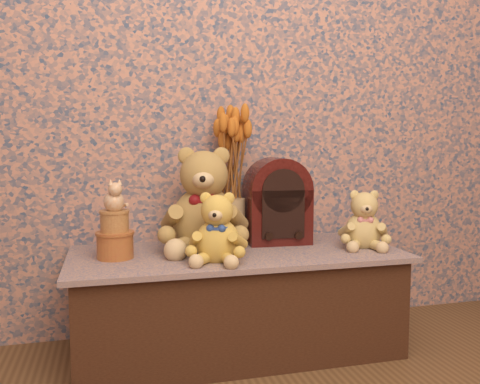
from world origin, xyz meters
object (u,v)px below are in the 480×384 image
object	(u,v)px
teddy_medium	(218,224)
ceramic_vase	(231,221)
teddy_small	(364,217)
cat_figurine	(114,195)
biscuit_tin_lower	(115,245)
teddy_large	(204,195)
cathedral_radio	(277,200)

from	to	relation	value
teddy_medium	ceramic_vase	size ratio (longest dim) A/B	1.40
teddy_medium	teddy_small	size ratio (longest dim) A/B	1.07
teddy_small	cat_figurine	world-z (taller)	cat_figurine
teddy_medium	biscuit_tin_lower	xyz separation A→B (m)	(-0.36, 0.13, -0.09)
ceramic_vase	biscuit_tin_lower	xyz separation A→B (m)	(-0.48, -0.15, -0.05)
teddy_large	teddy_medium	world-z (taller)	teddy_large
teddy_large	ceramic_vase	world-z (taller)	teddy_large
teddy_medium	ceramic_vase	world-z (taller)	teddy_medium
teddy_small	teddy_medium	bearing A→B (deg)	-153.72
teddy_large	biscuit_tin_lower	xyz separation A→B (m)	(-0.35, -0.08, -0.17)
ceramic_vase	cat_figurine	size ratio (longest dim) A/B	1.59
teddy_small	cathedral_radio	distance (m)	0.37
teddy_medium	cat_figurine	world-z (taller)	cat_figurine
biscuit_tin_lower	teddy_large	bearing A→B (deg)	12.22
teddy_medium	cat_figurine	xyz separation A→B (m)	(-0.36, 0.13, 0.10)
teddy_large	cat_figurine	size ratio (longest dim) A/B	3.63
teddy_large	teddy_medium	xyz separation A→B (m)	(0.01, -0.21, -0.09)
ceramic_vase	teddy_small	bearing A→B (deg)	-21.98
ceramic_vase	cathedral_radio	bearing A→B (deg)	-5.91
teddy_large	ceramic_vase	bearing A→B (deg)	43.56
ceramic_vase	biscuit_tin_lower	size ratio (longest dim) A/B	1.44
cat_figurine	biscuit_tin_lower	bearing A→B (deg)	170.22
teddy_small	biscuit_tin_lower	distance (m)	0.99
teddy_medium	biscuit_tin_lower	distance (m)	0.39
teddy_large	teddy_medium	bearing A→B (deg)	-74.41
teddy_medium	cathedral_radio	bearing A→B (deg)	59.64
ceramic_vase	biscuit_tin_lower	bearing A→B (deg)	-162.40
teddy_large	biscuit_tin_lower	bearing A→B (deg)	-154.67
teddy_medium	cathedral_radio	size ratio (longest dim) A/B	0.74
ceramic_vase	biscuit_tin_lower	distance (m)	0.51
ceramic_vase	cat_figurine	xyz separation A→B (m)	(-0.48, -0.15, 0.14)
cathedral_radio	biscuit_tin_lower	world-z (taller)	cathedral_radio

